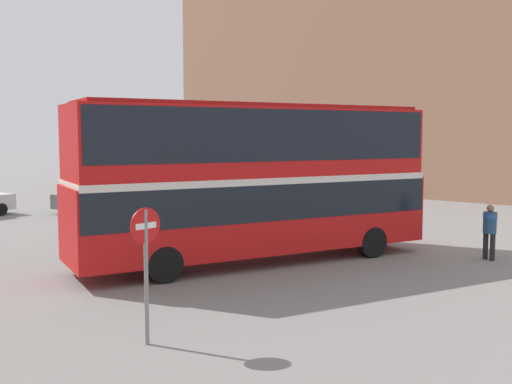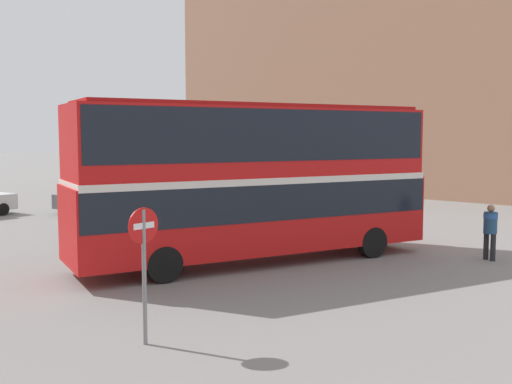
{
  "view_description": "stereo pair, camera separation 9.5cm",
  "coord_description": "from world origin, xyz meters",
  "px_view_note": "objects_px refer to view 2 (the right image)",
  "views": [
    {
      "loc": [
        -13.13,
        -12.48,
        3.84
      ],
      "look_at": [
        0.39,
        -0.63,
        2.15
      ],
      "focal_mm": 42.0,
      "sensor_mm": 36.0,
      "label": 1
    },
    {
      "loc": [
        -13.07,
        -12.55,
        3.84
      ],
      "look_at": [
        0.39,
        -0.63,
        2.15
      ],
      "focal_mm": 42.0,
      "sensor_mm": 36.0,
      "label": 2
    }
  ],
  "objects_px": {
    "double_decker_bus": "(256,173)",
    "parked_car_kerb_near": "(99,196)",
    "no_entry_sign": "(144,252)",
    "pedestrian_foreground": "(490,226)"
  },
  "relations": [
    {
      "from": "double_decker_bus",
      "to": "parked_car_kerb_near",
      "type": "distance_m",
      "value": 14.94
    },
    {
      "from": "double_decker_bus",
      "to": "parked_car_kerb_near",
      "type": "relative_size",
      "value": 2.37
    },
    {
      "from": "pedestrian_foreground",
      "to": "parked_car_kerb_near",
      "type": "xyz_separation_m",
      "value": [
        -1.0,
        19.5,
        -0.27
      ]
    },
    {
      "from": "double_decker_bus",
      "to": "parked_car_kerb_near",
      "type": "xyz_separation_m",
      "value": [
        3.99,
        14.26,
        -1.93
      ]
    },
    {
      "from": "double_decker_bus",
      "to": "no_entry_sign",
      "type": "xyz_separation_m",
      "value": [
        -6.77,
        -3.27,
        -0.99
      ]
    },
    {
      "from": "pedestrian_foreground",
      "to": "double_decker_bus",
      "type": "bearing_deg",
      "value": -26.62
    },
    {
      "from": "parked_car_kerb_near",
      "to": "no_entry_sign",
      "type": "xyz_separation_m",
      "value": [
        -10.76,
        -17.53,
        0.94
      ]
    },
    {
      "from": "double_decker_bus",
      "to": "no_entry_sign",
      "type": "height_order",
      "value": "double_decker_bus"
    },
    {
      "from": "pedestrian_foreground",
      "to": "parked_car_kerb_near",
      "type": "bearing_deg",
      "value": -67.32
    },
    {
      "from": "pedestrian_foreground",
      "to": "no_entry_sign",
      "type": "height_order",
      "value": "no_entry_sign"
    }
  ]
}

